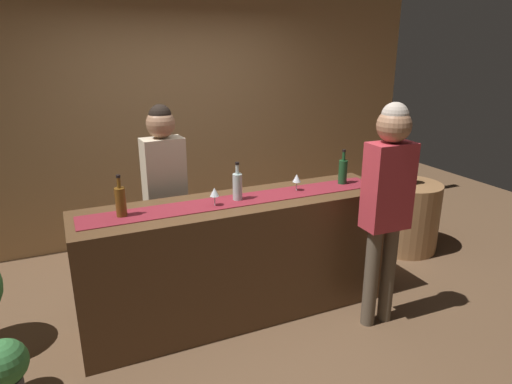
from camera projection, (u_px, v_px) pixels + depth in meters
ground_plane at (241, 311)px, 3.77m from camera, size 10.00×10.00×0.00m
back_wall at (175, 110)px, 4.96m from camera, size 6.00×0.12×2.90m
bar_counter at (241, 258)px, 3.61m from camera, size 2.52×0.60×0.99m
counter_runner_cloth at (240, 200)px, 3.46m from camera, size 2.39×0.28×0.01m
wine_bottle_green at (343, 171)px, 3.83m from camera, size 0.07×0.07×0.30m
wine_bottle_clear at (237, 186)px, 3.43m from camera, size 0.07×0.07×0.30m
wine_bottle_amber at (121, 201)px, 3.09m from camera, size 0.07×0.07×0.30m
wine_glass_near_customer at (297, 179)px, 3.65m from camera, size 0.07×0.07×0.14m
wine_glass_mid_counter at (214, 193)px, 3.30m from camera, size 0.07×0.07×0.14m
bartender at (164, 181)px, 3.77m from camera, size 0.35×0.24×1.68m
customer_sipping at (388, 193)px, 3.30m from camera, size 0.35×0.25×1.76m
round_side_table at (406, 216)px, 4.85m from camera, size 0.68×0.68×0.74m
vase_on_side_table at (411, 173)px, 4.69m from camera, size 0.13×0.13×0.24m
potted_plant_small at (5, 367)px, 2.75m from camera, size 0.29×0.29×0.42m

